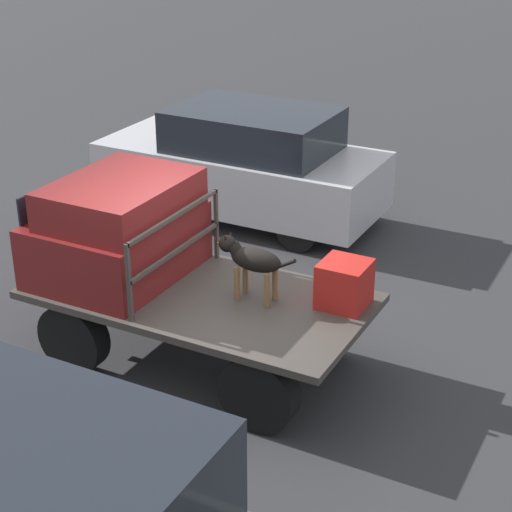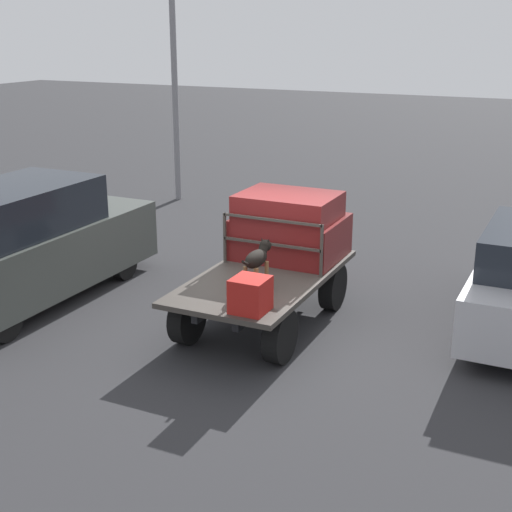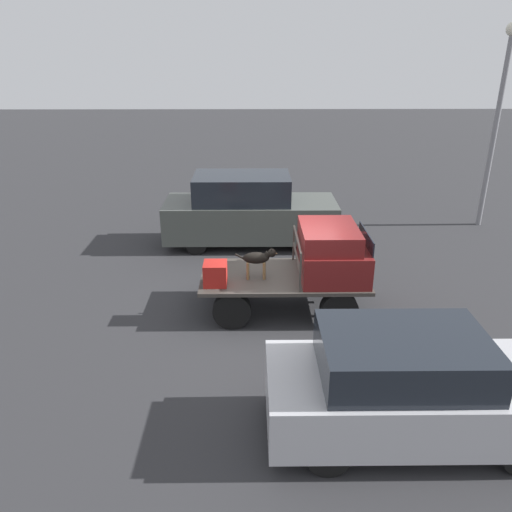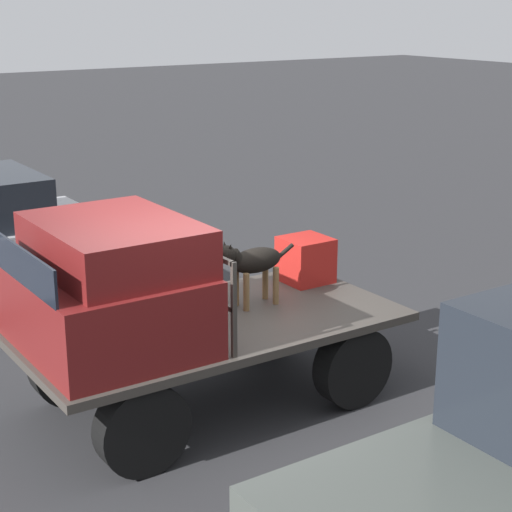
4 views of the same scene
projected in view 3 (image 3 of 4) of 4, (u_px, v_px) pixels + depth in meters
ground_plane at (283, 309)px, 11.16m from camera, size 80.00×80.00×0.00m
flatbed_truck at (283, 285)px, 10.93m from camera, size 3.58×1.84×0.85m
truck_cab at (331, 252)px, 10.64m from camera, size 1.40×1.72×1.10m
truck_headboard at (297, 251)px, 10.62m from camera, size 0.04×1.72×0.84m
dog at (259, 258)px, 10.52m from camera, size 0.91×0.25×0.69m
cargo_crate at (215, 274)px, 10.30m from camera, size 0.48×0.48×0.48m
parked_sedan at (410, 387)px, 7.23m from camera, size 4.26×1.78×1.70m
parked_pickup_far at (248, 211)px, 14.53m from camera, size 4.96×1.87×2.08m
light_pole_near at (499, 105)px, 15.07m from camera, size 0.40×0.40×6.11m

